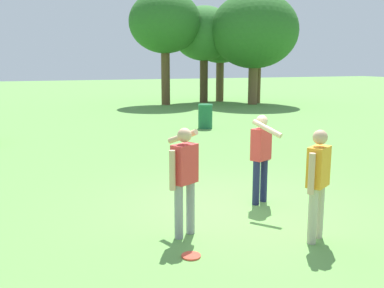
{
  "coord_description": "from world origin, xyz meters",
  "views": [
    {
      "loc": [
        -3.6,
        -6.69,
        2.56
      ],
      "look_at": [
        -0.4,
        1.05,
        1.0
      ],
      "focal_mm": 40.77,
      "sensor_mm": 36.0,
      "label": 1
    }
  ],
  "objects_px": {
    "person_bystander": "(318,178)",
    "trash_can_beside_table": "(205,116)",
    "tree_far_right": "(204,34)",
    "tree_back_left": "(254,31)",
    "person_thrower": "(184,174)",
    "tree_back_right": "(258,35)",
    "tree_slender_mid": "(220,38)",
    "frisbee": "(191,256)",
    "person_catcher": "(262,152)",
    "tree_broad_center": "(165,23)"
  },
  "relations": [
    {
      "from": "frisbee",
      "to": "trash_can_beside_table",
      "type": "relative_size",
      "value": 0.27
    },
    {
      "from": "trash_can_beside_table",
      "to": "tree_back_right",
      "type": "xyz_separation_m",
      "value": [
        7.63,
        8.93,
        3.8
      ]
    },
    {
      "from": "person_thrower",
      "to": "tree_broad_center",
      "type": "height_order",
      "value": "tree_broad_center"
    },
    {
      "from": "frisbee",
      "to": "tree_slender_mid",
      "type": "bearing_deg",
      "value": 63.06
    },
    {
      "from": "person_catcher",
      "to": "frisbee",
      "type": "relative_size",
      "value": 6.26
    },
    {
      "from": "tree_far_right",
      "to": "tree_back_left",
      "type": "height_order",
      "value": "tree_back_left"
    },
    {
      "from": "tree_far_right",
      "to": "person_catcher",
      "type": "bearing_deg",
      "value": -111.1
    },
    {
      "from": "trash_can_beside_table",
      "to": "tree_back_left",
      "type": "distance_m",
      "value": 11.43
    },
    {
      "from": "person_thrower",
      "to": "tree_back_left",
      "type": "relative_size",
      "value": 0.24
    },
    {
      "from": "frisbee",
      "to": "tree_far_right",
      "type": "bearing_deg",
      "value": 65.6
    },
    {
      "from": "person_bystander",
      "to": "tree_back_left",
      "type": "distance_m",
      "value": 21.7
    },
    {
      "from": "person_bystander",
      "to": "tree_far_right",
      "type": "height_order",
      "value": "tree_far_right"
    },
    {
      "from": "person_thrower",
      "to": "person_catcher",
      "type": "xyz_separation_m",
      "value": [
        1.87,
        0.9,
        0.0
      ]
    },
    {
      "from": "tree_back_left",
      "to": "tree_far_right",
      "type": "bearing_deg",
      "value": 134.54
    },
    {
      "from": "frisbee",
      "to": "tree_back_left",
      "type": "relative_size",
      "value": 0.04
    },
    {
      "from": "person_catcher",
      "to": "tree_far_right",
      "type": "xyz_separation_m",
      "value": [
        7.52,
        19.47,
        3.4
      ]
    },
    {
      "from": "person_bystander",
      "to": "trash_can_beside_table",
      "type": "xyz_separation_m",
      "value": [
        3.07,
        10.76,
        -0.46
      ]
    },
    {
      "from": "trash_can_beside_table",
      "to": "tree_slender_mid",
      "type": "bearing_deg",
      "value": 61.34
    },
    {
      "from": "tree_far_right",
      "to": "tree_back_right",
      "type": "relative_size",
      "value": 1.03
    },
    {
      "from": "person_thrower",
      "to": "trash_can_beside_table",
      "type": "xyz_separation_m",
      "value": [
        4.77,
        9.85,
        -0.48
      ]
    },
    {
      "from": "frisbee",
      "to": "tree_slender_mid",
      "type": "xyz_separation_m",
      "value": [
        10.93,
        21.5,
        4.13
      ]
    },
    {
      "from": "frisbee",
      "to": "trash_can_beside_table",
      "type": "distance_m",
      "value": 11.69
    },
    {
      "from": "tree_broad_center",
      "to": "frisbee",
      "type": "bearing_deg",
      "value": -108.19
    },
    {
      "from": "person_catcher",
      "to": "frisbee",
      "type": "distance_m",
      "value": 2.79
    },
    {
      "from": "frisbee",
      "to": "trash_can_beside_table",
      "type": "bearing_deg",
      "value": 64.89
    },
    {
      "from": "person_thrower",
      "to": "trash_can_beside_table",
      "type": "bearing_deg",
      "value": 64.15
    },
    {
      "from": "person_catcher",
      "to": "tree_broad_center",
      "type": "relative_size",
      "value": 0.24
    },
    {
      "from": "person_bystander",
      "to": "person_catcher",
      "type": "bearing_deg",
      "value": 84.76
    },
    {
      "from": "tree_broad_center",
      "to": "person_catcher",
      "type": "bearing_deg",
      "value": -103.95
    },
    {
      "from": "person_thrower",
      "to": "tree_back_right",
      "type": "relative_size",
      "value": 0.28
    },
    {
      "from": "person_bystander",
      "to": "tree_broad_center",
      "type": "relative_size",
      "value": 0.24
    },
    {
      "from": "person_catcher",
      "to": "trash_can_beside_table",
      "type": "bearing_deg",
      "value": 72.03
    },
    {
      "from": "person_catcher",
      "to": "tree_back_right",
      "type": "xyz_separation_m",
      "value": [
        10.54,
        17.88,
        3.32
      ]
    },
    {
      "from": "tree_back_left",
      "to": "tree_broad_center",
      "type": "bearing_deg",
      "value": 160.4
    },
    {
      "from": "person_thrower",
      "to": "trash_can_beside_table",
      "type": "height_order",
      "value": "person_thrower"
    },
    {
      "from": "tree_slender_mid",
      "to": "tree_back_left",
      "type": "xyz_separation_m",
      "value": [
        0.94,
        -2.74,
        0.33
      ]
    },
    {
      "from": "person_bystander",
      "to": "tree_broad_center",
      "type": "height_order",
      "value": "tree_broad_center"
    },
    {
      "from": "tree_far_right",
      "to": "tree_slender_mid",
      "type": "xyz_separation_m",
      "value": [
        1.36,
        0.4,
        -0.22
      ]
    },
    {
      "from": "tree_back_right",
      "to": "tree_slender_mid",
      "type": "bearing_deg",
      "value": 129.85
    },
    {
      "from": "tree_far_right",
      "to": "tree_back_left",
      "type": "distance_m",
      "value": 3.28
    },
    {
      "from": "person_bystander",
      "to": "tree_far_right",
      "type": "distance_m",
      "value": 22.88
    },
    {
      "from": "tree_broad_center",
      "to": "tree_slender_mid",
      "type": "height_order",
      "value": "tree_broad_center"
    },
    {
      "from": "frisbee",
      "to": "tree_broad_center",
      "type": "relative_size",
      "value": 0.04
    },
    {
      "from": "person_catcher",
      "to": "tree_back_right",
      "type": "relative_size",
      "value": 0.28
    },
    {
      "from": "tree_slender_mid",
      "to": "tree_back_right",
      "type": "bearing_deg",
      "value": -50.15
    },
    {
      "from": "tree_broad_center",
      "to": "tree_back_left",
      "type": "height_order",
      "value": "tree_broad_center"
    },
    {
      "from": "trash_can_beside_table",
      "to": "tree_broad_center",
      "type": "height_order",
      "value": "tree_broad_center"
    },
    {
      "from": "person_bystander",
      "to": "tree_far_right",
      "type": "relative_size",
      "value": 0.27
    },
    {
      "from": "person_catcher",
      "to": "tree_back_left",
      "type": "relative_size",
      "value": 0.24
    },
    {
      "from": "person_thrower",
      "to": "tree_broad_center",
      "type": "xyz_separation_m",
      "value": [
        6.58,
        19.85,
        3.96
      ]
    }
  ]
}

